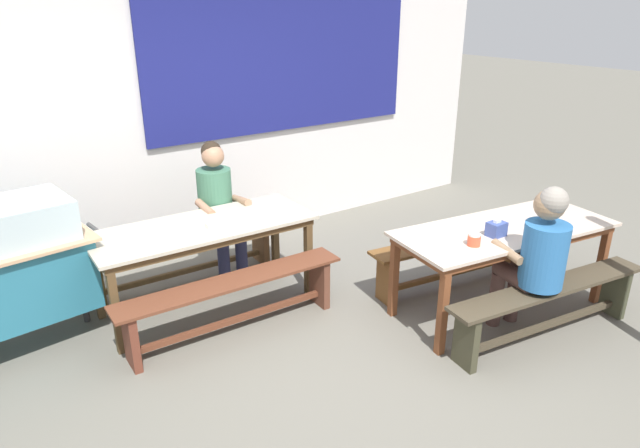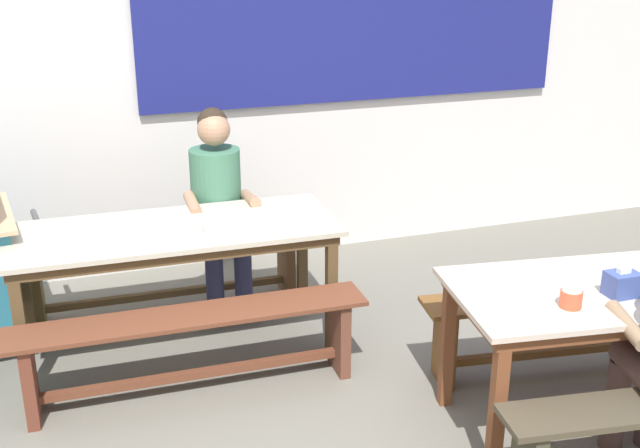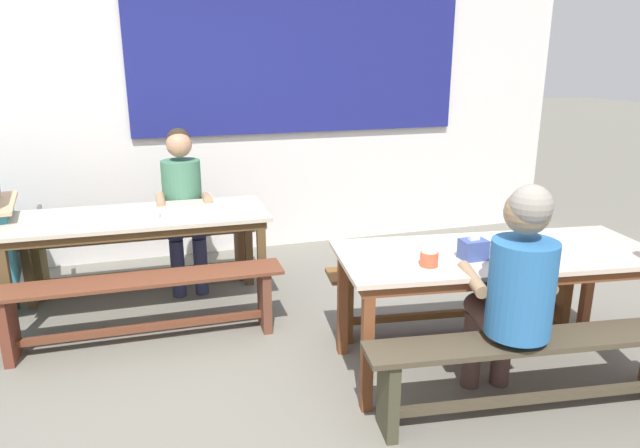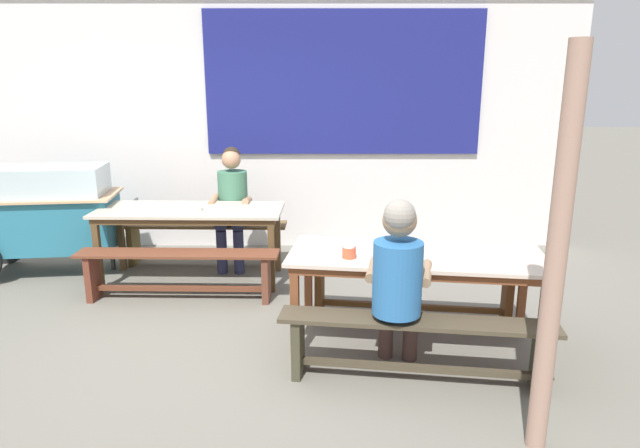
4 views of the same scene
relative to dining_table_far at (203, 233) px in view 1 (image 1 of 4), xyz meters
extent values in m
plane|color=#6A675C|center=(0.64, -1.28, -0.68)|extent=(40.00, 40.00, 0.00)
cube|color=silver|center=(0.64, 1.28, 0.75)|extent=(7.45, 0.12, 2.86)
cube|color=navy|center=(1.58, 1.19, 1.28)|extent=(3.19, 0.03, 1.62)
cube|color=#BFB7A1|center=(0.00, 0.00, 0.06)|extent=(1.86, 0.77, 0.03)
cube|color=brown|center=(0.00, 0.00, 0.02)|extent=(1.78, 0.70, 0.06)
cube|color=brown|center=(0.85, 0.28, -0.35)|extent=(0.06, 0.06, 0.67)
cube|color=brown|center=(0.84, -0.32, -0.35)|extent=(0.06, 0.06, 0.67)
cube|color=brown|center=(-0.84, 0.32, -0.35)|extent=(0.06, 0.06, 0.67)
cube|color=brown|center=(-0.85, -0.28, -0.35)|extent=(0.06, 0.06, 0.67)
cube|color=beige|center=(2.02, -1.48, 0.06)|extent=(1.97, 1.00, 0.03)
cube|color=brown|center=(2.02, -1.48, 0.02)|extent=(1.88, 0.93, 0.06)
cube|color=brown|center=(2.91, -1.28, -0.35)|extent=(0.07, 0.07, 0.67)
cube|color=brown|center=(2.83, -1.91, -0.35)|extent=(0.07, 0.07, 0.67)
cube|color=brown|center=(1.21, -1.05, -0.35)|extent=(0.07, 0.07, 0.67)
cube|color=brown|center=(1.12, -1.68, -0.35)|extent=(0.07, 0.07, 0.67)
cube|color=brown|center=(0.01, 0.53, -0.23)|extent=(1.84, 0.35, 0.03)
cube|color=brown|center=(0.81, 0.51, -0.46)|extent=(0.07, 0.27, 0.44)
cube|color=brown|center=(-0.78, 0.54, -0.46)|extent=(0.07, 0.27, 0.44)
cube|color=brown|center=(0.01, 0.53, -0.57)|extent=(1.55, 0.08, 0.04)
cube|color=brown|center=(-0.01, -0.53, -0.23)|extent=(1.87, 0.32, 0.02)
cube|color=brown|center=(0.80, -0.54, -0.46)|extent=(0.07, 0.24, 0.44)
cube|color=brown|center=(-0.83, -0.51, -0.46)|extent=(0.07, 0.24, 0.44)
cube|color=brown|center=(-0.01, -0.53, -0.57)|extent=(1.59, 0.08, 0.04)
cube|color=brown|center=(2.09, -0.95, -0.23)|extent=(1.85, 0.51, 0.03)
cube|color=brown|center=(2.88, -1.06, -0.46)|extent=(0.09, 0.23, 0.44)
cube|color=brown|center=(1.30, -0.85, -0.46)|extent=(0.09, 0.23, 0.44)
cube|color=brown|center=(2.09, -0.95, -0.57)|extent=(1.54, 0.25, 0.04)
cube|color=#453B2B|center=(1.95, -2.00, -0.23)|extent=(1.86, 0.50, 0.03)
cube|color=#3E3F2C|center=(2.74, -2.11, -0.47)|extent=(0.09, 0.22, 0.44)
cube|color=#3D3B29|center=(1.15, -1.89, -0.47)|extent=(0.09, 0.22, 0.44)
cube|color=#453B2B|center=(1.95, -2.00, -0.57)|extent=(1.56, 0.25, 0.04)
cylinder|color=#333333|center=(-0.95, 0.33, -0.55)|extent=(0.05, 0.05, 0.26)
cylinder|color=#3F3F3F|center=(-0.71, 0.36, 0.03)|extent=(0.11, 0.65, 0.04)
cylinder|color=#4C342F|center=(1.97, -1.67, -0.45)|extent=(0.11, 0.11, 0.47)
cylinder|color=#4C342F|center=(1.79, -1.63, -0.45)|extent=(0.11, 0.11, 0.47)
cylinder|color=#4C342F|center=(1.93, -1.84, -0.17)|extent=(0.20, 0.39, 0.13)
cylinder|color=#4C342F|center=(1.76, -1.80, -0.17)|extent=(0.20, 0.39, 0.13)
cylinder|color=#2A65A1|center=(1.81, -1.98, 0.07)|extent=(0.33, 0.33, 0.49)
sphere|color=#917253|center=(1.81, -1.96, 0.46)|extent=(0.22, 0.22, 0.22)
sphere|color=gray|center=(1.81, -1.99, 0.49)|extent=(0.21, 0.21, 0.21)
cylinder|color=#917253|center=(2.03, -1.84, 0.05)|extent=(0.13, 0.31, 0.11)
cylinder|color=#917253|center=(1.67, -1.77, 0.05)|extent=(0.13, 0.31, 0.10)
cylinder|color=#2B2D4F|center=(0.26, 0.21, -0.45)|extent=(0.11, 0.11, 0.47)
cylinder|color=#2B2D4F|center=(0.44, 0.21, -0.45)|extent=(0.11, 0.11, 0.47)
cylinder|color=#2B2D4F|center=(0.26, 0.37, -0.17)|extent=(0.13, 0.34, 0.13)
cylinder|color=#2B2D4F|center=(0.44, 0.36, -0.17)|extent=(0.13, 0.34, 0.13)
cylinder|color=#407357|center=(0.35, 0.52, 0.09)|extent=(0.32, 0.32, 0.54)
sphere|color=#AA7A5C|center=(0.35, 0.50, 0.50)|extent=(0.20, 0.20, 0.20)
sphere|color=#2D2319|center=(0.35, 0.53, 0.53)|extent=(0.19, 0.19, 0.19)
cylinder|color=#AA7A5C|center=(0.17, 0.34, 0.08)|extent=(0.07, 0.31, 0.09)
cylinder|color=#AA7A5C|center=(0.53, 0.34, 0.08)|extent=(0.07, 0.31, 0.11)
cube|color=#3C4F94|center=(1.80, -1.55, 0.13)|extent=(0.14, 0.11, 0.11)
cube|color=white|center=(1.80, -1.55, 0.20)|extent=(0.06, 0.03, 0.02)
cylinder|color=#DC5434|center=(1.51, -1.57, 0.11)|extent=(0.10, 0.10, 0.08)
cylinder|color=white|center=(1.51, -1.57, 0.16)|extent=(0.09, 0.09, 0.02)
cylinder|color=silver|center=(0.07, -0.11, 0.09)|extent=(0.17, 0.17, 0.04)
camera|label=1|loc=(-1.67, -4.10, 1.81)|focal=31.48mm
camera|label=2|loc=(-0.55, -4.20, 1.63)|focal=44.29mm
camera|label=3|loc=(0.08, -4.17, 1.17)|focal=31.78mm
camera|label=4|loc=(1.30, -5.40, 1.33)|focal=31.14mm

